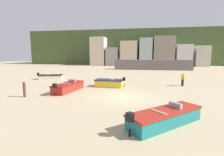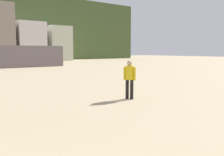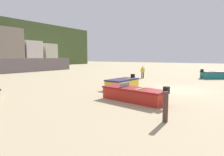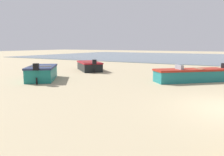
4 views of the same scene
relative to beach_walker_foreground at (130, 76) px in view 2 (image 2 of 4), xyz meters
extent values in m
cube|color=silver|center=(9.41, 40.51, 2.78)|extent=(5.14, 6.21, 7.47)
cube|color=beige|center=(15.20, 40.28, 2.54)|extent=(4.46, 5.75, 6.98)
cylinder|color=black|center=(-0.05, 0.09, -0.54)|extent=(0.19, 0.19, 0.82)
cylinder|color=black|center=(0.05, -0.09, -0.54)|extent=(0.19, 0.19, 0.82)
cylinder|color=gold|center=(0.00, 0.00, 0.16)|extent=(0.46, 0.46, 0.58)
cylinder|color=gold|center=(-0.11, 0.19, 0.12)|extent=(0.12, 0.12, 0.54)
cylinder|color=gold|center=(0.11, -0.19, 0.12)|extent=(0.12, 0.12, 0.54)
sphere|color=tan|center=(0.00, 0.00, 0.56)|extent=(0.30, 0.30, 0.22)
camera|label=1|loc=(-5.16, -21.29, 2.79)|focal=26.45mm
camera|label=2|loc=(-6.71, -7.67, 1.06)|focal=39.49mm
camera|label=3|loc=(-23.53, -10.85, 1.89)|focal=30.55mm
camera|label=4|loc=(-6.48, 2.44, 1.38)|focal=35.86mm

